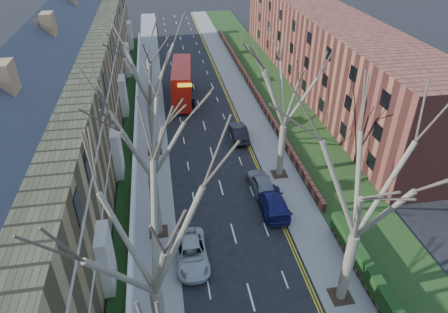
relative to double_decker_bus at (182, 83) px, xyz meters
name	(u,v)px	position (x,y,z in m)	size (l,w,h in m)	color
pavement_left	(151,107)	(-4.20, -1.93, -2.08)	(3.00, 102.00, 0.12)	slate
pavement_right	(244,100)	(7.80, -1.93, -2.08)	(3.00, 102.00, 0.12)	slate
terrace_left	(68,96)	(-11.85, -9.93, 3.39)	(9.70, 78.00, 13.60)	olive
flats_right	(322,49)	(19.26, 2.07, 2.84)	(13.97, 54.00, 10.00)	brown
front_wall_left	(136,135)	(-5.85, -9.93, -1.52)	(0.30, 78.00, 1.00)	white
grass_verge_right	(278,97)	(12.30, -1.93, -1.99)	(6.00, 102.00, 0.06)	#183312
tree_left_mid	(147,228)	(-3.90, -34.93, 7.42)	(10.50, 10.50, 14.71)	brown
tree_left_far	(146,128)	(-3.90, -24.93, 7.10)	(10.15, 10.15, 14.22)	brown
tree_left_dist	(145,62)	(-3.90, -12.93, 7.42)	(10.50, 10.50, 14.71)	brown
tree_right_mid	(369,177)	(7.50, -32.93, 7.42)	(10.50, 10.50, 14.71)	brown
tree_right_far	(288,82)	(7.50, -18.93, 7.10)	(10.15, 10.15, 14.22)	brown
double_decker_bus	(182,83)	(0.00, 0.00, 0.00)	(3.39, 10.55, 4.36)	#B2180C
car_left_far	(192,253)	(-1.65, -28.14, -1.45)	(2.29, 4.98, 1.38)	#AEAFB4
car_right_near	(272,201)	(5.50, -23.52, -1.37)	(2.16, 5.32, 1.54)	navy
car_right_mid	(261,183)	(5.26, -20.87, -1.37)	(1.81, 4.49, 1.53)	gray
car_right_far	(239,132)	(5.12, -11.44, -1.38)	(1.60, 4.60, 1.52)	black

